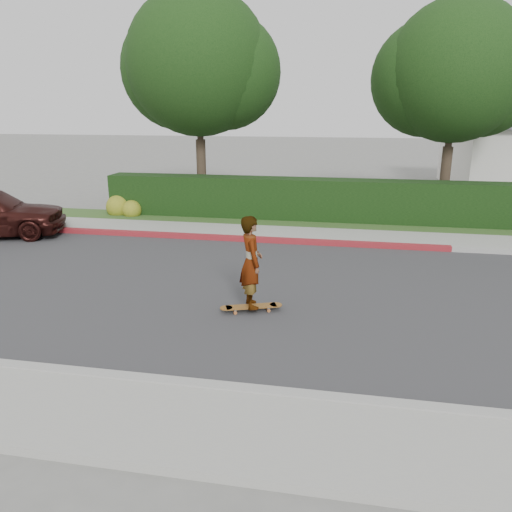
# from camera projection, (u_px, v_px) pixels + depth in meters

# --- Properties ---
(ground) EXTENTS (120.00, 120.00, 0.00)m
(ground) POSITION_uv_depth(u_px,v_px,m) (437.00, 303.00, 10.23)
(ground) COLOR slate
(ground) RESTS_ON ground
(road) EXTENTS (60.00, 8.00, 0.01)m
(road) POSITION_uv_depth(u_px,v_px,m) (437.00, 303.00, 10.23)
(road) COLOR #2D2D30
(road) RESTS_ON ground
(curb_near) EXTENTS (60.00, 0.20, 0.15)m
(curb_near) POSITION_uv_depth(u_px,v_px,m) (488.00, 417.00, 6.35)
(curb_near) COLOR #9E9E99
(curb_near) RESTS_ON ground
(sidewalk_near) EXTENTS (60.00, 1.60, 0.12)m
(sidewalk_near) POSITION_uv_depth(u_px,v_px,m) (508.00, 465.00, 5.50)
(sidewalk_near) COLOR gray
(sidewalk_near) RESTS_ON ground
(curb_far) EXTENTS (60.00, 0.20, 0.15)m
(curb_far) POSITION_uv_depth(u_px,v_px,m) (414.00, 247.00, 14.07)
(curb_far) COLOR #9E9E99
(curb_far) RESTS_ON ground
(curb_red_section) EXTENTS (12.00, 0.21, 0.15)m
(curb_red_section) POSITION_uv_depth(u_px,v_px,m) (241.00, 239.00, 14.95)
(curb_red_section) COLOR maroon
(curb_red_section) RESTS_ON ground
(sidewalk_far) EXTENTS (60.00, 1.60, 0.12)m
(sidewalk_far) POSITION_uv_depth(u_px,v_px,m) (410.00, 240.00, 14.92)
(sidewalk_far) COLOR gray
(sidewalk_far) RESTS_ON ground
(planting_strip) EXTENTS (60.00, 1.60, 0.10)m
(planting_strip) POSITION_uv_depth(u_px,v_px,m) (405.00, 228.00, 16.43)
(planting_strip) COLOR #2D4C1E
(planting_strip) RESTS_ON ground
(hedge) EXTENTS (15.00, 1.00, 1.50)m
(hedge) POSITION_uv_depth(u_px,v_px,m) (316.00, 201.00, 17.33)
(hedge) COLOR black
(hedge) RESTS_ON ground
(flowering_shrub) EXTENTS (1.40, 1.00, 0.90)m
(flowering_shrub) POSITION_uv_depth(u_px,v_px,m) (123.00, 208.00, 18.25)
(flowering_shrub) COLOR #2D4C19
(flowering_shrub) RESTS_ON ground
(tree_left) EXTENTS (5.99, 5.21, 8.00)m
(tree_left) POSITION_uv_depth(u_px,v_px,m) (199.00, 67.00, 18.24)
(tree_left) COLOR #33261C
(tree_left) RESTS_ON ground
(tree_center) EXTENTS (5.66, 4.84, 7.44)m
(tree_center) POSITION_uv_depth(u_px,v_px,m) (454.00, 76.00, 17.22)
(tree_center) COLOR #33261C
(tree_center) RESTS_ON ground
(skateboard) EXTENTS (1.24, 0.65, 0.11)m
(skateboard) POSITION_uv_depth(u_px,v_px,m) (251.00, 307.00, 9.76)
(skateboard) COLOR #AD612F
(skateboard) RESTS_ON ground
(skateboarder) EXTENTS (0.66, 0.77, 1.80)m
(skateboarder) POSITION_uv_depth(u_px,v_px,m) (251.00, 262.00, 9.50)
(skateboarder) COLOR white
(skateboarder) RESTS_ON skateboard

